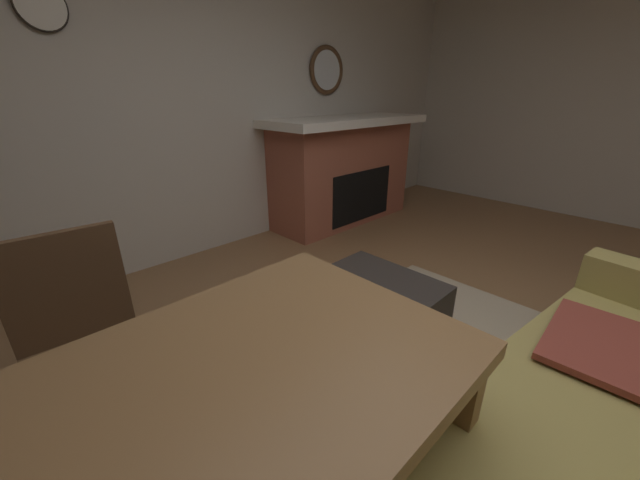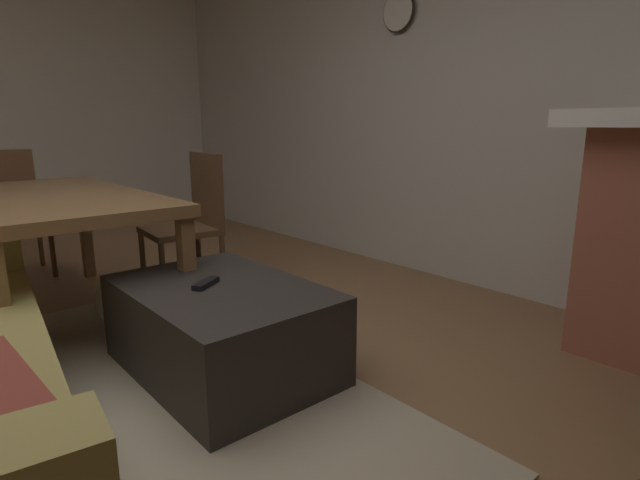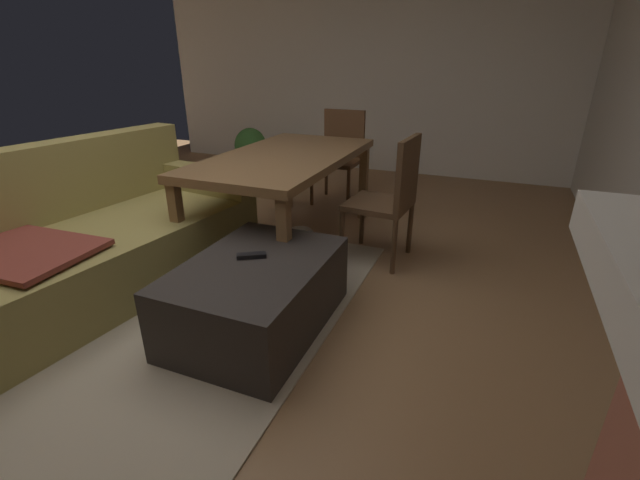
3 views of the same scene
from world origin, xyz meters
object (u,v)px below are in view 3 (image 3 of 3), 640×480
potted_plant (251,148)px  small_dog (288,243)px  dining_table (285,164)px  dining_chair_east (340,151)px  couch (85,243)px  ottoman_coffee_table (258,295)px  dining_chair_south (391,194)px  tv_remote (251,256)px

potted_plant → small_dog: bearing=-143.9°
dining_table → dining_chair_east: bearing=-0.1°
couch → dining_table: bearing=-37.5°
ottoman_coffee_table → couch: bearing=90.2°
dining_chair_east → dining_chair_south: size_ratio=1.00×
tv_remote → potted_plant: (3.00, 1.80, -0.09)m
dining_chair_east → potted_plant: bearing=67.0°
potted_plant → dining_chair_south: bearing=-129.4°
couch → dining_chair_south: size_ratio=2.44×
ottoman_coffee_table → tv_remote: bearing=50.1°
dining_table → dining_chair_south: size_ratio=1.89×
dining_chair_east → small_dog: bearing=-173.3°
tv_remote → dining_chair_east: (2.38, 0.34, 0.10)m
tv_remote → dining_chair_south: 1.22m
dining_table → dining_chair_south: dining_chair_south is taller
small_dog → dining_chair_east: bearing=6.7°
tv_remote → dining_chair_east: bearing=-23.5°
dining_chair_south → ottoman_coffee_table: bearing=158.0°
dining_chair_east → ottoman_coffee_table: bearing=-170.9°
ottoman_coffee_table → potted_plant: size_ratio=1.73×
dining_chair_east → dining_chair_south: same height
couch → dining_table: (1.16, -0.89, 0.35)m
dining_chair_east → potted_plant: size_ratio=1.57×
tv_remote → dining_table: dining_table is taller
couch → dining_table: 1.50m
dining_table → dining_chair_east: (1.27, -0.00, -0.14)m
dining_table → potted_plant: bearing=37.7°
ottoman_coffee_table → dining_table: bearing=18.7°
dining_chair_south → small_dog: (-0.36, 0.66, -0.35)m
ottoman_coffee_table → dining_chair_east: bearing=9.1°
potted_plant → small_dog: potted_plant is taller
couch → small_dog: 1.34m
potted_plant → small_dog: 2.81m
couch → potted_plant: couch is taller
couch → ottoman_coffee_table: (0.01, -1.28, -0.11)m
dining_chair_south → dining_table: bearing=89.5°
tv_remote → small_dog: bearing=-20.2°
dining_chair_south → small_dog: dining_chair_south is taller
tv_remote → potted_plant: 3.50m
potted_plant → small_dog: size_ratio=1.02×
dining_chair_east → tv_remote: bearing=-171.8°
ottoman_coffee_table → small_dog: bearing=14.1°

